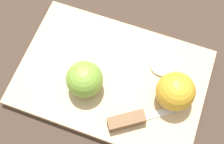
# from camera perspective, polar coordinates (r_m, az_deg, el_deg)

# --- Properties ---
(ground_plane) EXTENTS (4.00, 4.00, 0.00)m
(ground_plane) POSITION_cam_1_polar(r_m,az_deg,el_deg) (0.64, 0.00, -1.30)
(ground_plane) COLOR #38281E
(cutting_board) EXTENTS (0.39, 0.28, 0.02)m
(cutting_board) POSITION_cam_1_polar(r_m,az_deg,el_deg) (0.63, 0.00, -1.02)
(cutting_board) COLOR tan
(cutting_board) RESTS_ON ground_plane
(apple_half_left) EXTENTS (0.07, 0.07, 0.07)m
(apple_half_left) POSITION_cam_1_polar(r_m,az_deg,el_deg) (0.59, -5.00, -1.38)
(apple_half_left) COLOR olive
(apple_half_left) RESTS_ON cutting_board
(apple_half_right) EXTENTS (0.07, 0.07, 0.07)m
(apple_half_right) POSITION_cam_1_polar(r_m,az_deg,el_deg) (0.59, 11.52, -3.48)
(apple_half_right) COLOR gold
(apple_half_right) RESTS_ON cutting_board
(knife) EXTENTS (0.14, 0.09, 0.02)m
(knife) POSITION_cam_1_polar(r_m,az_deg,el_deg) (0.59, 3.15, -8.75)
(knife) COLOR silver
(knife) RESTS_ON cutting_board
(apple_slice) EXTENTS (0.06, 0.06, 0.01)m
(apple_slice) POSITION_cam_1_polar(r_m,az_deg,el_deg) (0.64, 9.32, 1.47)
(apple_slice) COLOR beige
(apple_slice) RESTS_ON cutting_board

